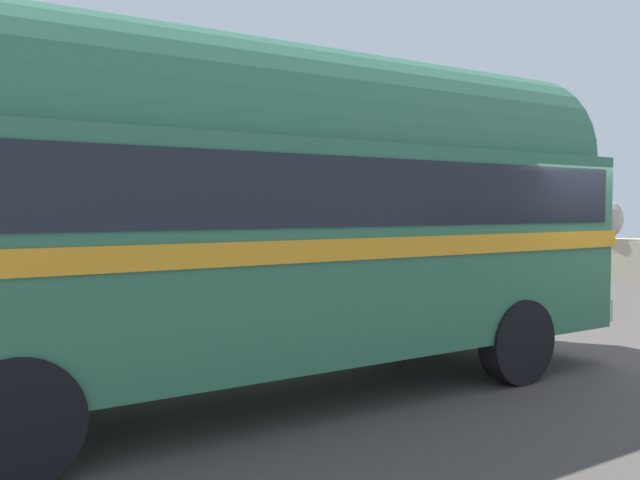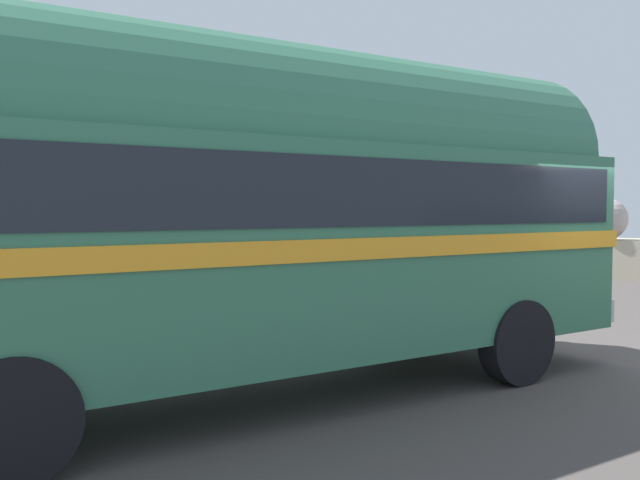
{
  "view_description": "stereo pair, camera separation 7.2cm",
  "coord_description": "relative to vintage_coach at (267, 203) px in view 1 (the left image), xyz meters",
  "views": [
    {
      "loc": [
        2.3,
        -8.79,
        2.01
      ],
      "look_at": [
        -2.04,
        -2.11,
        1.62
      ],
      "focal_mm": 37.11,
      "sensor_mm": 36.0,
      "label": 1
    },
    {
      "loc": [
        2.36,
        -8.75,
        2.01
      ],
      "look_at": [
        -2.04,
        -2.11,
        1.62
      ],
      "focal_mm": 37.11,
      "sensor_mm": 36.0,
      "label": 2
    }
  ],
  "objects": [
    {
      "name": "ground",
      "position": [
        1.93,
        3.31,
        -2.04
      ],
      "size": [
        32.0,
        26.0,
        0.02
      ],
      "color": "#47423F"
    },
    {
      "name": "breakwater",
      "position": [
        1.58,
        15.1,
        -1.25
      ],
      "size": [
        31.36,
        2.24,
        2.47
      ],
      "color": "#B4AA90",
      "rests_on": "ground"
    },
    {
      "name": "vintage_coach",
      "position": [
        0.0,
        0.0,
        0.0
      ],
      "size": [
        5.7,
        8.81,
        3.7
      ],
      "rotation": [
        0.0,
        0.0,
        -0.42
      ],
      "color": "black",
      "rests_on": "ground"
    }
  ]
}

